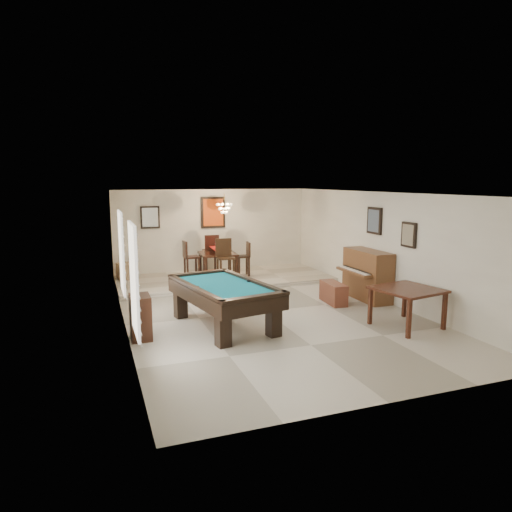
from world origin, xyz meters
TOP-DOWN VIEW (x-y plane):
  - ground_plane at (0.00, 0.00)m, footprint 6.00×9.00m
  - wall_back at (0.00, 4.50)m, footprint 6.00×0.04m
  - wall_front at (0.00, -4.50)m, footprint 6.00×0.04m
  - wall_left at (-3.00, 0.00)m, footprint 0.04×9.00m
  - wall_right at (3.00, 0.00)m, footprint 0.04×9.00m
  - ceiling at (0.00, 0.00)m, footprint 6.00×9.00m
  - dining_step at (0.00, 3.25)m, footprint 6.00×2.50m
  - window_left_front at (-2.97, -2.20)m, footprint 0.06×1.00m
  - window_left_rear at (-2.97, 0.60)m, footprint 0.06×1.00m
  - pool_table at (-1.14, -0.69)m, footprint 1.82×2.74m
  - square_table at (2.24, -1.96)m, footprint 1.32×1.32m
  - upright_piano at (2.58, 0.15)m, footprint 0.81×1.45m
  - piano_bench at (1.76, 0.09)m, footprint 0.41×0.91m
  - apothecary_chest at (-2.78, -0.87)m, footprint 0.36×0.54m
  - dining_table at (-0.19, 3.27)m, footprint 1.07×1.07m
  - flower_vase at (-0.19, 3.27)m, footprint 0.15×0.15m
  - dining_chair_south at (-0.19, 2.49)m, footprint 0.45×0.45m
  - dining_chair_north at (-0.20, 4.05)m, footprint 0.44×0.44m
  - dining_chair_west at (-0.94, 3.29)m, footprint 0.42×0.42m
  - dining_chair_east at (0.56, 3.27)m, footprint 0.40×0.40m
  - corner_bench at (-2.70, 4.01)m, footprint 0.47×0.55m
  - chandelier at (0.00, 3.20)m, footprint 0.44×0.44m
  - back_painting at (0.00, 4.46)m, footprint 0.75×0.06m
  - back_mirror at (-1.90, 4.46)m, footprint 0.55×0.06m
  - right_picture_upper at (2.96, 0.30)m, footprint 0.06×0.55m
  - right_picture_lower at (2.96, -1.00)m, footprint 0.06×0.45m

SIDE VIEW (x-z plane):
  - ground_plane at x=0.00m, z-range -0.02..0.00m
  - dining_step at x=0.00m, z-range 0.00..0.12m
  - piano_bench at x=1.76m, z-range 0.00..0.49m
  - corner_bench at x=-2.70m, z-range 0.12..0.56m
  - square_table at x=2.24m, z-range 0.00..0.78m
  - apothecary_chest at x=-2.78m, z-range 0.00..0.81m
  - pool_table at x=-1.14m, z-range 0.00..0.84m
  - dining_table at x=-0.19m, z-range 0.12..0.95m
  - upright_piano at x=2.58m, z-range 0.00..1.20m
  - dining_chair_east at x=0.56m, z-range 0.12..1.10m
  - dining_chair_west at x=-0.94m, z-range 0.12..1.21m
  - dining_chair_north at x=-0.20m, z-range 0.12..1.28m
  - dining_chair_south at x=-0.19m, z-range 0.12..1.32m
  - flower_vase at x=-0.19m, z-range 0.95..1.17m
  - wall_back at x=0.00m, z-range 0.00..2.60m
  - wall_front at x=0.00m, z-range 0.00..2.60m
  - wall_left at x=-3.00m, z-range 0.00..2.60m
  - wall_right at x=3.00m, z-range 0.00..2.60m
  - window_left_front at x=-2.97m, z-range 0.55..2.25m
  - window_left_rear at x=-2.97m, z-range 0.55..2.25m
  - right_picture_lower at x=2.96m, z-range 1.42..1.98m
  - back_mirror at x=-1.90m, z-range 1.48..2.12m
  - back_painting at x=0.00m, z-range 1.42..2.38m
  - right_picture_upper at x=2.96m, z-range 1.57..2.23m
  - chandelier at x=0.00m, z-range 1.90..2.50m
  - ceiling at x=0.00m, z-range 2.58..2.62m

